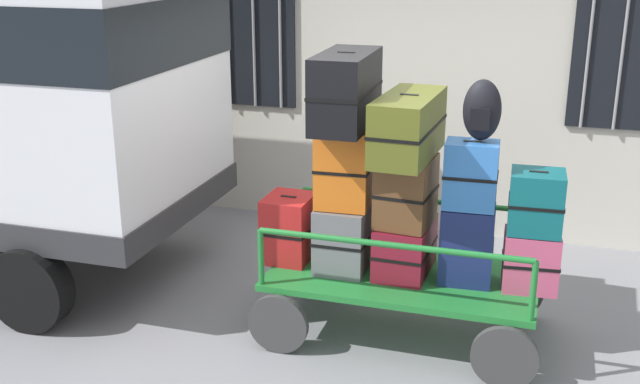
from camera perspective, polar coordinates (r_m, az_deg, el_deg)
name	(u,v)px	position (r m, az deg, el deg)	size (l,w,h in m)	color
ground_plane	(349,315)	(6.54, 2.19, -9.10)	(40.00, 40.00, 0.00)	gray
luggage_cart	(403,286)	(6.12, 6.15, -6.91)	(2.15, 1.20, 0.52)	#1E722D
cart_railing	(405,229)	(5.93, 6.31, -2.73)	(2.02, 1.06, 0.46)	#1E722D
suitcase_left_bottom	(289,228)	(6.21, -2.31, -2.67)	(0.38, 0.44, 0.54)	#B21E1E
suitcase_midleft_bottom	(344,236)	(6.05, 1.83, -3.29)	(0.40, 0.53, 0.53)	slate
suitcase_midleft_middle	(346,166)	(5.87, 1.92, 1.95)	(0.43, 0.49, 0.61)	orange
suitcase_midleft_top	(346,90)	(5.72, 1.94, 7.55)	(0.40, 0.87, 0.56)	black
suitcase_center_bottom	(405,247)	(6.03, 6.32, -4.07)	(0.42, 0.64, 0.41)	maroon
suitcase_center_middle	(406,191)	(5.82, 6.39, 0.07)	(0.44, 0.50, 0.53)	brown
suitcase_center_top	(408,126)	(5.67, 6.55, 4.86)	(0.44, 0.94, 0.47)	#4C5119
suitcase_midright_bottom	(467,244)	(5.90, 10.81, -3.80)	(0.42, 0.37, 0.60)	navy
suitcase_midright_middle	(471,175)	(5.69, 11.11, 1.25)	(0.40, 0.29, 0.50)	#3372C6
suitcase_right_bottom	(531,261)	(5.91, 15.34, -4.92)	(0.43, 0.36, 0.45)	#CC4C72
suitcase_right_middle	(536,202)	(5.77, 15.73, -0.71)	(0.41, 0.37, 0.46)	#0F5960
backpack	(482,110)	(5.60, 11.92, 5.93)	(0.27, 0.22, 0.44)	black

